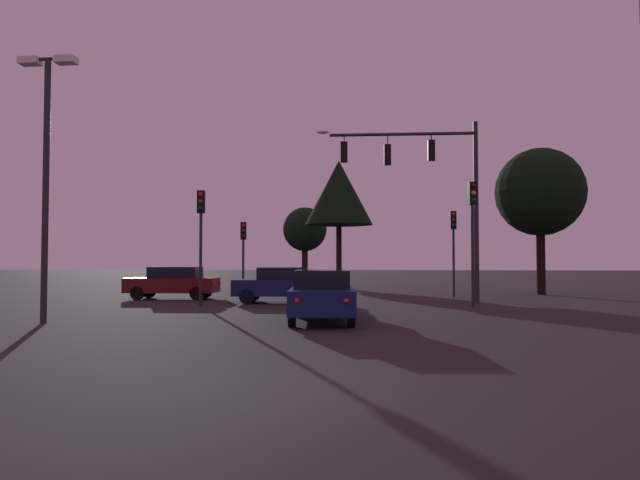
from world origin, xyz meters
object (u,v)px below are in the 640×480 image
parking_lot_lamp_post (46,153)px  tree_center_horizon (305,230)px  car_crossing_left (281,284)px  tree_left_far (540,192)px  traffic_light_far_side (453,236)px  car_crossing_right (173,282)px  car_nearside_lane (322,294)px  traffic_light_corner_right (201,224)px  traffic_signal_mast_arm (426,174)px  traffic_light_corner_left (243,243)px  tree_behind_sign (339,193)px  traffic_light_median (473,219)px

parking_lot_lamp_post → tree_center_horizon: 27.89m
car_crossing_left → tree_left_far: size_ratio=0.52×
traffic_light_far_side → car_crossing_right: traffic_light_far_side is taller
car_nearside_lane → tree_left_far: tree_left_far is taller
car_crossing_right → parking_lot_lamp_post: size_ratio=0.56×
traffic_light_corner_right → car_crossing_right: bearing=122.5°
car_crossing_right → parking_lot_lamp_post: parking_lot_lamp_post is taller
parking_lot_lamp_post → traffic_signal_mast_arm: bearing=38.5°
traffic_light_far_side → tree_left_far: 5.96m
traffic_light_corner_right → traffic_light_far_side: bearing=32.5°
traffic_light_corner_left → parking_lot_lamp_post: (-2.79, -13.10, 2.21)m
parking_lot_lamp_post → tree_behind_sign: bearing=72.2°
car_nearside_lane → tree_behind_sign: size_ratio=0.56×
traffic_signal_mast_arm → tree_behind_sign: bearing=109.5°
traffic_signal_mast_arm → traffic_light_corner_right: size_ratio=1.70×
car_crossing_right → parking_lot_lamp_post: bearing=-90.1°
traffic_signal_mast_arm → parking_lot_lamp_post: traffic_signal_mast_arm is taller
traffic_light_corner_right → car_nearside_lane: 7.88m
traffic_light_corner_right → traffic_light_far_side: traffic_light_corner_right is taller
parking_lot_lamp_post → car_crossing_left: bearing=57.8°
parking_lot_lamp_post → tree_center_horizon: size_ratio=1.31×
traffic_signal_mast_arm → traffic_light_median: bearing=-55.4°
traffic_light_far_side → car_nearside_lane: (-5.55, -12.19, -2.25)m
traffic_light_far_side → parking_lot_lamp_post: 19.13m
traffic_light_corner_left → car_nearside_lane: 12.98m
traffic_light_corner_left → parking_lot_lamp_post: 13.58m
car_nearside_lane → tree_behind_sign: (-0.73, 20.94, 5.54)m
traffic_light_corner_left → traffic_light_corner_right: traffic_light_corner_right is taller
traffic_light_median → car_crossing_left: traffic_light_median is taller
traffic_light_median → car_crossing_left: 8.40m
car_crossing_left → traffic_light_corner_right: bearing=-144.2°
traffic_signal_mast_arm → car_nearside_lane: 10.07m
car_crossing_left → tree_behind_sign: bearing=82.9°
traffic_signal_mast_arm → parking_lot_lamp_post: (-11.72, -9.32, -0.63)m
car_crossing_left → tree_center_horizon: tree_center_horizon is taller
parking_lot_lamp_post → tree_center_horizon: parking_lot_lamp_post is taller
traffic_signal_mast_arm → traffic_light_corner_left: traffic_signal_mast_arm is taller
traffic_light_median → parking_lot_lamp_post: parking_lot_lamp_post is taller
car_crossing_right → traffic_light_far_side: bearing=12.3°
traffic_light_far_side → car_crossing_right: bearing=-167.7°
traffic_light_corner_right → tree_left_far: tree_left_far is taller
traffic_light_corner_right → tree_behind_sign: (4.58, 15.67, 3.09)m
traffic_light_median → car_nearside_lane: 8.31m
traffic_light_median → tree_center_horizon: 22.41m
traffic_light_far_side → car_crossing_right: size_ratio=0.99×
car_crossing_left → tree_left_far: 15.47m
traffic_light_median → traffic_light_far_side: bearing=88.6°
car_nearside_lane → traffic_light_corner_left: bearing=113.4°
traffic_light_corner_right → traffic_light_median: bearing=2.6°
traffic_light_far_side → car_crossing_left: bearing=-148.8°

